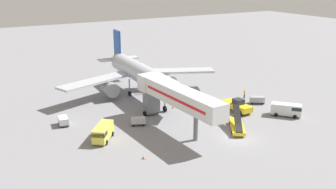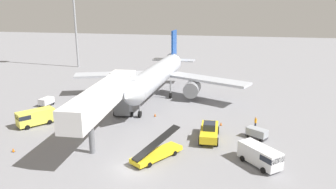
{
  "view_description": "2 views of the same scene",
  "coord_description": "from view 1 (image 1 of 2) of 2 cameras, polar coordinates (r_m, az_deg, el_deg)",
  "views": [
    {
      "loc": [
        -37.14,
        -42.64,
        24.52
      ],
      "look_at": [
        -3.09,
        16.49,
        3.06
      ],
      "focal_mm": 41.89,
      "sensor_mm": 36.0,
      "label": 1
    },
    {
      "loc": [
        9.99,
        -31.11,
        17.77
      ],
      "look_at": [
        -0.61,
        22.38,
        2.26
      ],
      "focal_mm": 34.82,
      "sensor_mm": 36.0,
      "label": 2
    }
  ],
  "objects": [
    {
      "name": "airplane_at_gate",
      "position": [
        80.28,
        -4.1,
        3.01
      ],
      "size": [
        34.45,
        33.94,
        11.81
      ],
      "color": "#B7BCC6",
      "rests_on": "ground"
    },
    {
      "name": "baggage_cart_mid_right",
      "position": [
        77.87,
        12.84,
        -0.74
      ],
      "size": [
        3.01,
        2.64,
        1.4
      ],
      "color": "#38383D",
      "rests_on": "ground"
    },
    {
      "name": "baggage_cart_rear_left",
      "position": [
        65.59,
        -4.37,
        -3.86
      ],
      "size": [
        2.67,
        2.15,
        1.3
      ],
      "color": "#38383D",
      "rests_on": "ground"
    },
    {
      "name": "baggage_cart_near_left",
      "position": [
        67.6,
        -15.01,
        -3.71
      ],
      "size": [
        1.84,
        2.82,
        1.43
      ],
      "color": "#38383D",
      "rests_on": "ground"
    },
    {
      "name": "service_van_far_center",
      "position": [
        72.48,
        16.94,
        -2.05
      ],
      "size": [
        4.93,
        5.21,
        2.2
      ],
      "color": "silver",
      "rests_on": "ground"
    },
    {
      "name": "ground_crew_worker_foreground",
      "position": [
        80.5,
        11.06,
        0.07
      ],
      "size": [
        0.46,
        0.46,
        1.72
      ],
      "color": "#1E2333",
      "rests_on": "ground"
    },
    {
      "name": "belt_loader_truck",
      "position": [
        64.48,
        10.02,
        -4.44
      ],
      "size": [
        5.42,
        6.74,
        3.23
      ],
      "color": "yellow",
      "rests_on": "ground"
    },
    {
      "name": "service_van_mid_center",
      "position": [
        60.33,
        -9.48,
        -5.41
      ],
      "size": [
        4.78,
        5.38,
        2.32
      ],
      "color": "#E5DB4C",
      "rests_on": "ground"
    },
    {
      "name": "safety_cone_bravo",
      "position": [
        73.58,
        0.71,
        -1.79
      ],
      "size": [
        0.35,
        0.35,
        0.54
      ],
      "color": "black",
      "rests_on": "ground"
    },
    {
      "name": "safety_cone_alpha",
      "position": [
        54.37,
        -3.59,
        -9.07
      ],
      "size": [
        0.35,
        0.35,
        0.54
      ],
      "color": "black",
      "rests_on": "ground"
    },
    {
      "name": "ground_plane",
      "position": [
        61.64,
        10.26,
        -6.28
      ],
      "size": [
        300.0,
        300.0,
        0.0
      ],
      "primitive_type": "plane",
      "color": "gray"
    },
    {
      "name": "safety_cone_charlie",
      "position": [
        77.74,
        8.2,
        -0.91
      ],
      "size": [
        0.35,
        0.35,
        0.54
      ],
      "color": "black",
      "rests_on": "ground"
    },
    {
      "name": "jet_bridge",
      "position": [
        62.92,
        0.86,
        -0.16
      ],
      "size": [
        4.12,
        21.21,
        7.26
      ],
      "color": "silver",
      "rests_on": "ground"
    },
    {
      "name": "pushback_tug",
      "position": [
        72.64,
        10.02,
        -1.6
      ],
      "size": [
        2.68,
        6.23,
        2.46
      ],
      "color": "yellow",
      "rests_on": "ground"
    }
  ]
}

